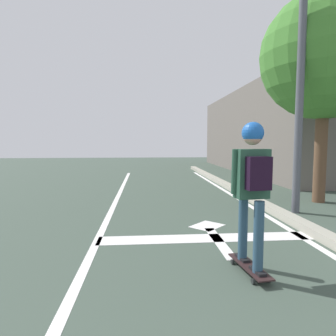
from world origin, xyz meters
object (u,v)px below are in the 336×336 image
object	(u,v)px
skateboard	(249,267)
roadside_tree	(325,56)
skater	(252,176)
traffic_signal_mast	(254,31)

from	to	relation	value
skateboard	roadside_tree	world-z (taller)	roadside_tree
skateboard	skater	bearing A→B (deg)	-82.82
roadside_tree	traffic_signal_mast	bearing A→B (deg)	-154.69
skater	traffic_signal_mast	size ratio (longest dim) A/B	0.30
skater	roadside_tree	size ratio (longest dim) A/B	0.32
skateboard	roadside_tree	distance (m)	6.02
traffic_signal_mast	roadside_tree	size ratio (longest dim) A/B	1.09
skateboard	traffic_signal_mast	world-z (taller)	traffic_signal_mast
skater	roadside_tree	bearing A→B (deg)	50.19
skateboard	traffic_signal_mast	xyz separation A→B (m)	(1.00, 2.74, 3.65)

